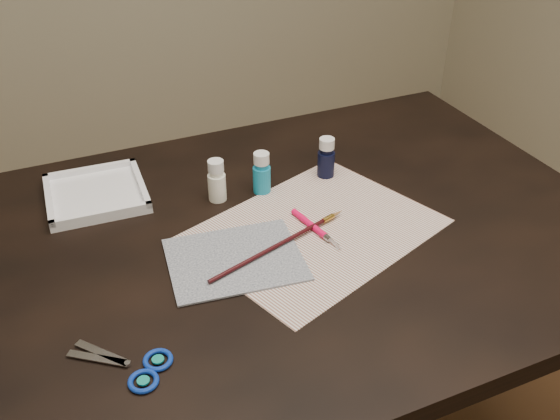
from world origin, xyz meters
name	(u,v)px	position (x,y,z in m)	size (l,w,h in m)	color
table	(280,368)	(0.00, 0.00, 0.38)	(1.30, 0.90, 0.75)	black
paper	(315,230)	(0.06, -0.02, 0.75)	(0.44, 0.33, 0.00)	white
canvas	(235,259)	(-0.11, -0.05, 0.75)	(0.23, 0.19, 0.00)	#131B34
paint_bottle_white	(217,180)	(-0.07, 0.16, 0.79)	(0.04, 0.04, 0.09)	white
paint_bottle_cyan	(262,173)	(0.02, 0.15, 0.79)	(0.04, 0.04, 0.09)	#168EB7
paint_bottle_navy	(326,158)	(0.17, 0.15, 0.79)	(0.04, 0.04, 0.09)	black
paintbrush	(281,243)	(-0.02, -0.05, 0.76)	(0.32, 0.01, 0.01)	black
craft_knife	(317,230)	(0.06, -0.03, 0.76)	(0.15, 0.01, 0.01)	#FF0A4F
scissors	(116,364)	(-0.35, -0.21, 0.75)	(0.17, 0.09, 0.01)	silver
palette_tray	(96,193)	(-0.30, 0.26, 0.76)	(0.19, 0.19, 0.02)	white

